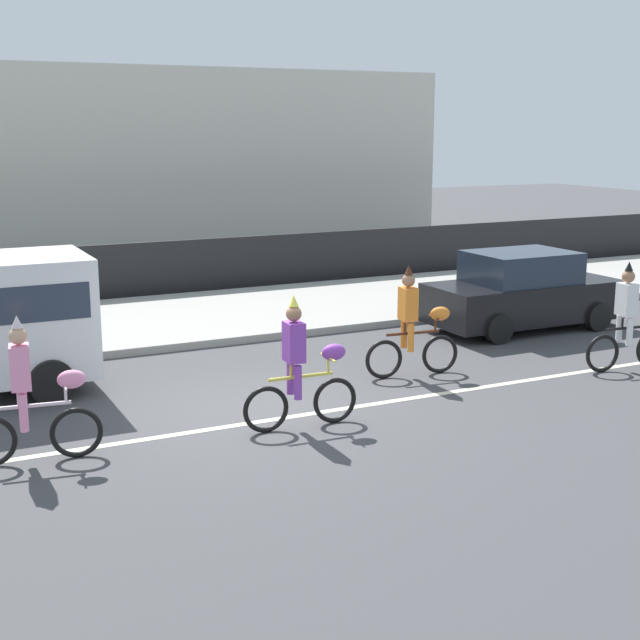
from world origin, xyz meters
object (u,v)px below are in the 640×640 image
Objects in this scene: parade_cyclist_zebra at (630,323)px; parade_cyclist_orange at (414,328)px; parade_cyclist_pink at (32,399)px; parade_cyclist_purple at (302,370)px; parked_car_black at (522,292)px.

parade_cyclist_orange is at bearing 159.84° from parade_cyclist_zebra.
parade_cyclist_pink and parade_cyclist_purple have the same top height.
parade_cyclist_purple is 1.00× the size of parade_cyclist_orange.
parade_cyclist_pink reaches higher than parked_car_black.
parade_cyclist_orange and parade_cyclist_zebra have the same top height.
parade_cyclist_zebra is at bearing -0.05° from parade_cyclist_pink.
parade_cyclist_purple is 3.24m from parade_cyclist_orange.
parade_cyclist_pink is at bearing 175.56° from parade_cyclist_purple.
parade_cyclist_purple is 1.00× the size of parade_cyclist_zebra.
parade_cyclist_zebra is (10.02, -0.01, 0.00)m from parade_cyclist_pink.
parked_car_black is at bearing 18.02° from parade_cyclist_pink.
parade_cyclist_pink and parade_cyclist_orange have the same top height.
parade_cyclist_purple is 0.47× the size of parked_car_black.
parade_cyclist_purple and parade_cyclist_zebra have the same top height.
parade_cyclist_purple is at bearing -177.59° from parade_cyclist_zebra.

